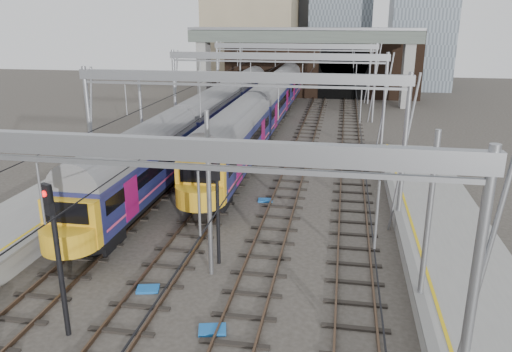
% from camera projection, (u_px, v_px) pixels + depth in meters
% --- Properties ---
extents(ground, '(160.00, 160.00, 0.00)m').
position_uv_depth(ground, '(198.00, 298.00, 19.36)').
color(ground, '#38332D').
rests_on(ground, ground).
extents(platform_left, '(4.32, 55.00, 1.12)m').
position_uv_depth(platform_left, '(2.00, 239.00, 23.22)').
color(platform_left, gray).
rests_on(platform_left, ground).
extents(platform_right, '(4.32, 47.00, 1.12)m').
position_uv_depth(platform_right, '(488.00, 337.00, 16.11)').
color(platform_right, gray).
rests_on(platform_right, ground).
extents(tracks, '(14.40, 80.00, 0.22)m').
position_uv_depth(tracks, '(261.00, 180.00, 33.43)').
color(tracks, '#4C3828').
rests_on(tracks, ground).
extents(overhead_line, '(16.80, 80.00, 8.00)m').
position_uv_depth(overhead_line, '(275.00, 71.00, 37.53)').
color(overhead_line, gray).
rests_on(overhead_line, ground).
extents(retaining_wall, '(28.00, 2.75, 9.00)m').
position_uv_depth(retaining_wall, '(317.00, 65.00, 66.55)').
color(retaining_wall, black).
rests_on(retaining_wall, ground).
extents(overbridge, '(28.00, 3.00, 9.25)m').
position_uv_depth(overbridge, '(303.00, 44.00, 60.32)').
color(overbridge, gray).
rests_on(overbridge, ground).
extents(train_main, '(2.75, 63.66, 4.75)m').
position_uv_depth(train_main, '(279.00, 92.00, 55.70)').
color(train_main, black).
rests_on(train_main, ground).
extents(train_second, '(2.63, 45.68, 4.58)m').
position_uv_depth(train_second, '(209.00, 116.00, 42.33)').
color(train_second, black).
rests_on(train_second, ground).
extents(signal_near_left, '(0.43, 0.49, 5.53)m').
position_uv_depth(signal_near_left, '(56.00, 245.00, 16.06)').
color(signal_near_left, black).
rests_on(signal_near_left, ground).
extents(signal_near_centre, '(0.38, 0.47, 4.81)m').
position_uv_depth(signal_near_centre, '(217.00, 200.00, 21.14)').
color(signal_near_centre, black).
rests_on(signal_near_centre, ground).
extents(equip_cover_a, '(0.99, 0.80, 0.10)m').
position_uv_depth(equip_cover_a, '(148.00, 289.00, 19.92)').
color(equip_cover_a, '#175DB2').
rests_on(equip_cover_a, ground).
extents(equip_cover_b, '(0.91, 0.70, 0.10)m').
position_uv_depth(equip_cover_b, '(265.00, 200.00, 29.58)').
color(equip_cover_b, '#175DB2').
rests_on(equip_cover_b, ground).
extents(equip_cover_c, '(1.08, 0.87, 0.11)m').
position_uv_depth(equip_cover_c, '(212.00, 330.00, 17.31)').
color(equip_cover_c, '#175DB2').
rests_on(equip_cover_c, ground).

